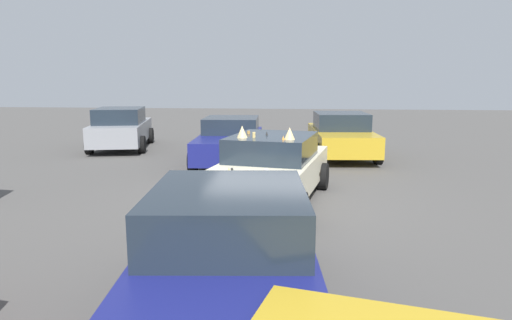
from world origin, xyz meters
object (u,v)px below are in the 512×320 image
at_px(parked_sedan_near_left, 341,135).
at_px(parked_sedan_row_back_center, 228,261).
at_px(parked_sedan_row_back_far, 230,141).
at_px(parked_sedan_behind_right, 121,128).
at_px(art_car_decorated, 271,169).

bearing_deg(parked_sedan_near_left, parked_sedan_row_back_center, -15.06).
xyz_separation_m(parked_sedan_near_left, parked_sedan_row_back_far, (-1.58, 3.49, -0.02)).
distance_m(parked_sedan_near_left, parked_sedan_behind_right, 8.04).
relative_size(parked_sedan_near_left, parked_sedan_row_back_center, 0.97).
bearing_deg(parked_sedan_behind_right, art_car_decorated, -150.87).
relative_size(parked_sedan_near_left, parked_sedan_row_back_far, 1.03).
bearing_deg(art_car_decorated, parked_sedan_row_back_far, -149.98).
bearing_deg(parked_sedan_behind_right, parked_sedan_row_back_center, -165.52).
height_order(art_car_decorated, parked_sedan_row_back_center, art_car_decorated).
distance_m(parked_sedan_row_back_center, parked_sedan_row_back_far, 9.41).
height_order(parked_sedan_behind_right, parked_sedan_row_back_far, parked_sedan_behind_right).
distance_m(parked_sedan_near_left, parked_sedan_row_back_far, 3.83).
height_order(parked_sedan_behind_right, parked_sedan_row_back_center, parked_sedan_behind_right).
distance_m(parked_sedan_near_left, parked_sedan_row_back_center, 11.09).
bearing_deg(art_car_decorated, parked_sedan_row_back_center, 9.39).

